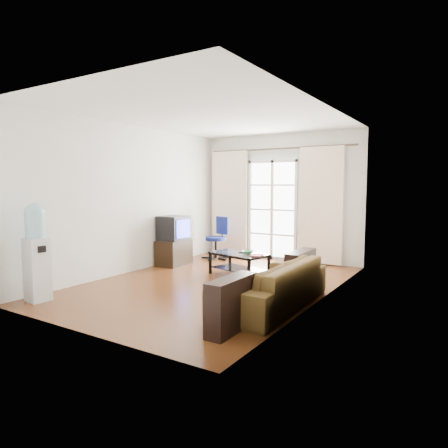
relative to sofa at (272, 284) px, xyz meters
The scene contains 20 objects.
floor 1.52m from the sofa, 155.20° to the left, with size 5.20×5.20×0.00m, color brown.
ceiling 2.82m from the sofa, 155.20° to the left, with size 5.20×5.20×0.00m, color white.
wall_back 3.65m from the sofa, 112.74° to the left, with size 3.60×0.02×2.70m, color white.
wall_front 2.61m from the sofa, 124.38° to the right, with size 3.60×0.02×2.70m, color white.
wall_left 3.38m from the sofa, 168.79° to the left, with size 0.02×5.20×2.70m, color white.
wall_right 1.30m from the sofa, 54.32° to the left, with size 0.02×5.20×2.70m, color white.
french_door 3.59m from the sofa, 115.36° to the left, with size 1.16×0.06×2.15m.
curtain_rod 3.99m from the sofa, 113.39° to the left, with size 0.04×0.04×3.30m, color #4C3F2D.
curtain_left 4.12m from the sofa, 129.42° to the left, with size 0.90×0.07×2.35m, color #FFEACD.
curtain_right 3.26m from the sofa, 97.37° to the left, with size 0.90×0.07×2.35m, color #FFEACD.
radiator 3.17m from the sofa, 100.01° to the left, with size 0.64×0.12×0.64m, color gray.
sofa is the anchor object (origin of this frame).
coffee_table 1.86m from the sofa, 133.64° to the left, with size 1.11×0.79×0.41m.
bowl 1.79m from the sofa, 128.90° to the left, with size 0.22×0.22×0.05m, color green.
book 1.56m from the sofa, 127.75° to the left, with size 0.21×0.26×0.02m, color #9A3113.
remote 1.87m from the sofa, 131.44° to the left, with size 0.14×0.04×0.02m, color black.
tv_stand 3.26m from the sofa, 152.62° to the left, with size 0.46×0.69×0.51m, color black.
crt_tv 3.28m from the sofa, 153.04° to the left, with size 0.55×0.54×0.49m.
task_chair 3.51m from the sofa, 135.20° to the left, with size 0.76×0.76×0.92m.
water_cooler 3.26m from the sofa, 152.42° to the right, with size 0.31×0.30×1.37m.
Camera 1 is at (3.57, -5.35, 1.60)m, focal length 32.00 mm.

